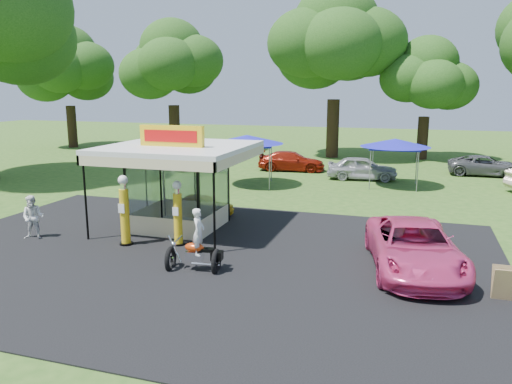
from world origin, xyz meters
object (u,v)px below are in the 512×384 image
at_px(bg_car_b, 291,161).
at_px(bg_car_c, 362,168).
at_px(gas_pump_left, 125,212).
at_px(a_frame_sign, 503,284).
at_px(bg_car_d, 486,166).
at_px(spectator_west, 33,217).
at_px(motorcycle, 197,246).
at_px(tent_east, 395,143).
at_px(pink_sedan, 414,247).
at_px(kiosk_car, 202,205).
at_px(gas_station_kiosk, 179,185).
at_px(tent_west, 247,140).
at_px(bg_car_a, 168,158).
at_px(gas_pump_right, 178,215).

height_order(bg_car_b, bg_car_c, bg_car_c).
bearing_deg(bg_car_b, gas_pump_left, 168.27).
distance_m(a_frame_sign, bg_car_d, 21.15).
xyz_separation_m(gas_pump_left, spectator_west, (-3.73, -0.34, -0.40)).
relative_size(motorcycle, a_frame_sign, 2.25).
xyz_separation_m(bg_car_b, tent_east, (6.93, -3.60, 1.83)).
height_order(motorcycle, bg_car_d, motorcycle).
distance_m(pink_sedan, bg_car_b, 19.32).
height_order(a_frame_sign, kiosk_car, kiosk_car).
height_order(gas_station_kiosk, pink_sedan, gas_station_kiosk).
relative_size(motorcycle, tent_east, 0.53).
distance_m(gas_station_kiosk, kiosk_car, 2.56).
distance_m(bg_car_c, bg_car_d, 8.44).
bearing_deg(kiosk_car, tent_east, -39.19).
distance_m(kiosk_car, bg_car_c, 12.59).
xyz_separation_m(gas_station_kiosk, a_frame_sign, (11.31, -3.77, -1.31)).
distance_m(pink_sedan, spectator_west, 13.63).
xyz_separation_m(gas_pump_left, tent_west, (0.48, 12.14, 1.42)).
height_order(bg_car_a, bg_car_b, bg_car_a).
xyz_separation_m(gas_station_kiosk, gas_pump_right, (0.97, -2.12, -0.64)).
height_order(spectator_west, bg_car_a, spectator_west).
bearing_deg(bg_car_a, tent_east, -77.96).
xyz_separation_m(motorcycle, bg_car_d, (10.64, 21.53, -0.17)).
bearing_deg(bg_car_d, bg_car_b, 99.16).
height_order(gas_pump_right, tent_west, tent_west).
relative_size(a_frame_sign, tent_east, 0.24).
xyz_separation_m(gas_pump_left, bg_car_a, (-6.79, 16.26, -0.51)).
bearing_deg(a_frame_sign, tent_west, 129.93).
bearing_deg(spectator_west, tent_west, 51.82).
relative_size(bg_car_a, tent_west, 1.04).
height_order(spectator_west, bg_car_c, spectator_west).
xyz_separation_m(gas_pump_right, tent_west, (-1.34, 11.59, 1.51)).
bearing_deg(gas_pump_left, a_frame_sign, -5.16).
xyz_separation_m(gas_station_kiosk, tent_west, (-0.37, 9.47, 0.87)).
distance_m(gas_pump_left, motorcycle, 3.87).
xyz_separation_m(gas_pump_left, motorcycle, (3.51, -1.57, -0.42)).
xyz_separation_m(gas_station_kiosk, gas_pump_left, (-0.85, -2.67, -0.55)).
bearing_deg(kiosk_car, a_frame_sign, -117.83).
bearing_deg(gas_station_kiosk, tent_east, 56.49).
distance_m(gas_station_kiosk, bg_car_a, 15.62).
distance_m(gas_pump_right, kiosk_car, 4.48).
xyz_separation_m(a_frame_sign, tent_west, (-11.68, 13.23, 2.19)).
bearing_deg(a_frame_sign, motorcycle, -178.37).
bearing_deg(kiosk_car, gas_pump_right, -167.34).
bearing_deg(gas_pump_left, kiosk_car, 80.14).
relative_size(kiosk_car, bg_car_b, 0.62).
height_order(pink_sedan, bg_car_d, pink_sedan).
bearing_deg(bg_car_b, bg_car_d, -87.48).
bearing_deg(bg_car_d, kiosk_car, 138.87).
bearing_deg(tent_west, pink_sedan, -51.07).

